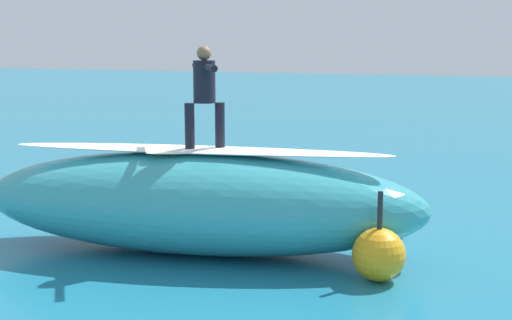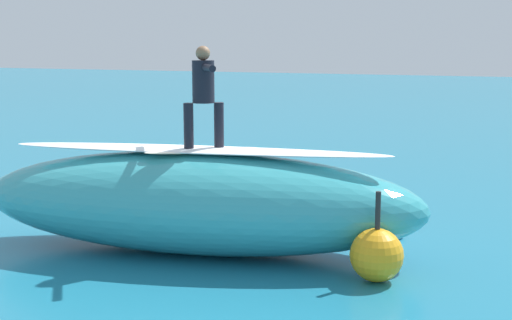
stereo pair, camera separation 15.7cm
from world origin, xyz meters
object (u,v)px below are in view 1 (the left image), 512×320
surfboard_riding (205,151)px  buoy_marker (379,254)px  surfboard_paddling (296,210)px  surfer_paddling (296,204)px  surfer_riding (204,89)px

surfboard_riding → buoy_marker: (-2.95, 0.38, -1.31)m
surfboard_paddling → buoy_marker: buoy_marker is taller
surfer_paddling → buoy_marker: 4.25m
surfer_riding → surfer_paddling: 4.04m
buoy_marker → surfboard_riding: bearing=-7.3°
surfer_paddling → buoy_marker: size_ratio=1.21×
buoy_marker → surfer_riding: bearing=-7.3°
buoy_marker → surfboard_paddling: bearing=-56.1°
surfer_riding → buoy_marker: 3.76m
surfer_paddling → buoy_marker: (-2.40, 3.50, 0.21)m
surfboard_riding → surfboard_paddling: bearing=-135.6°
surfboard_riding → buoy_marker: bearing=136.3°
surfboard_paddling → buoy_marker: 4.37m
surfer_riding → surfer_paddling: (-0.55, -3.12, -2.51)m
surfer_paddling → buoy_marker: bearing=-158.4°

